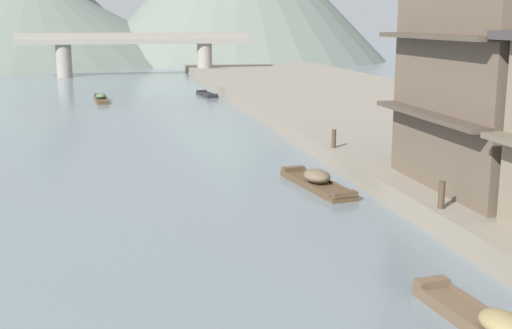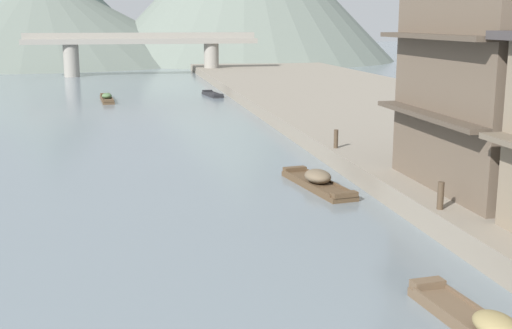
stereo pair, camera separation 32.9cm
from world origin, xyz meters
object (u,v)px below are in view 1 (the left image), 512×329
boat_moored_nearest (207,95)px  stone_bridge (135,47)px  boat_moored_third (317,181)px  mooring_post_dock_mid (441,195)px  boat_moored_second (101,99)px  mooring_post_dock_far (334,139)px

boat_moored_nearest → stone_bridge: 24.61m
boat_moored_third → mooring_post_dock_mid: mooring_post_dock_mid is taller
boat_moored_second → mooring_post_dock_far: size_ratio=6.41×
boat_moored_nearest → mooring_post_dock_mid: size_ratio=4.60×
mooring_post_dock_far → boat_moored_second: bearing=111.1°
boat_moored_nearest → boat_moored_third: boat_moored_third is taller
boat_moored_second → mooring_post_dock_far: 29.96m
mooring_post_dock_far → stone_bridge: (-6.92, 53.71, 2.15)m
boat_moored_nearest → boat_moored_third: 33.77m
boat_moored_nearest → boat_moored_second: (-9.09, -1.95, 0.08)m
mooring_post_dock_mid → stone_bridge: 64.49m
mooring_post_dock_mid → stone_bridge: bearing=96.2°
boat_moored_second → mooring_post_dock_mid: mooring_post_dock_mid is taller
mooring_post_dock_mid → mooring_post_dock_far: (0.00, 10.37, -0.01)m
boat_moored_second → mooring_post_dock_far: (10.77, -27.93, 1.03)m
boat_moored_second → boat_moored_third: boat_moored_third is taller
boat_moored_nearest → boat_moored_second: size_ratio=0.73×
stone_bridge → boat_moored_third: bearing=-85.1°
mooring_post_dock_far → boat_moored_nearest: bearing=93.2°
mooring_post_dock_mid → boat_moored_nearest: bearing=92.4°
boat_moored_third → stone_bridge: stone_bridge is taller
boat_moored_nearest → stone_bridge: size_ratio=0.14×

